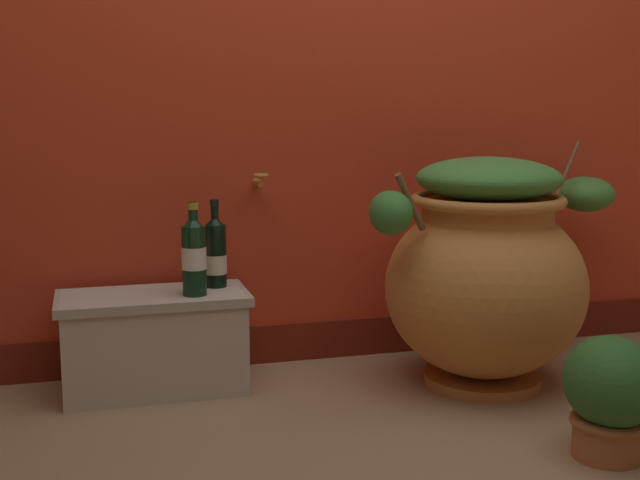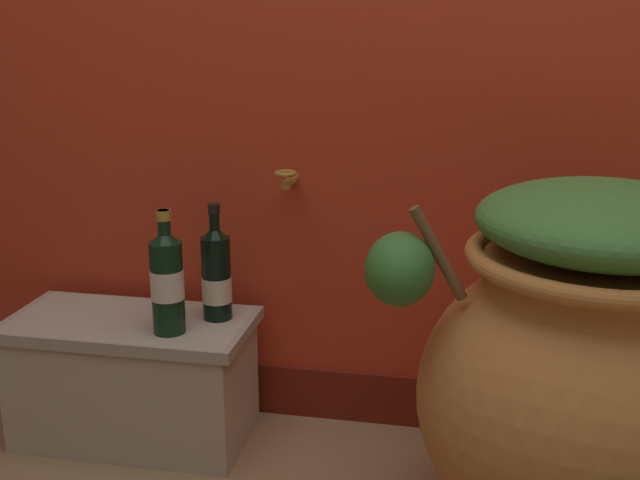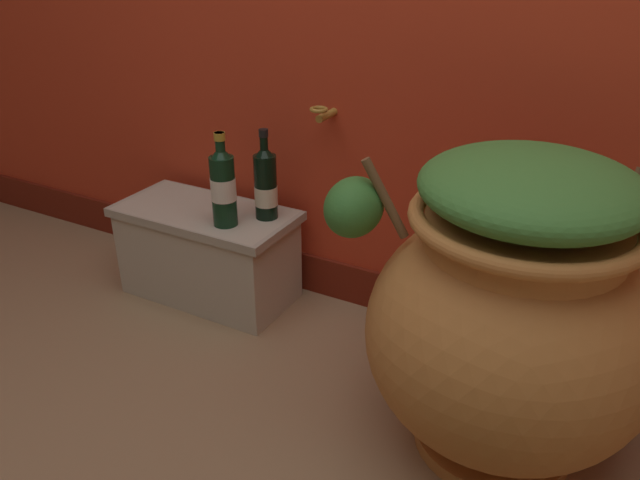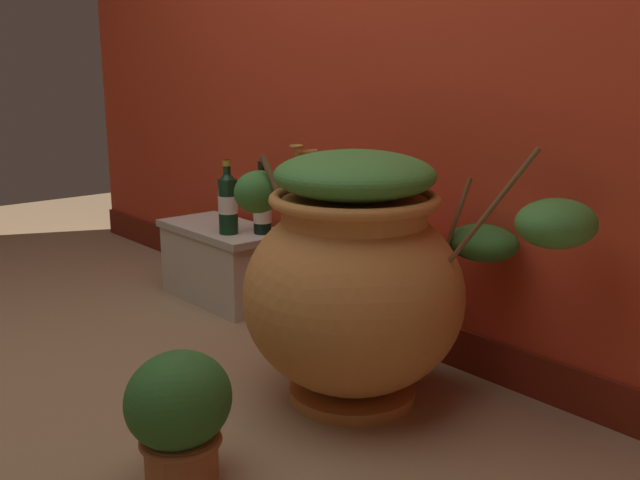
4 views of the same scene
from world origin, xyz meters
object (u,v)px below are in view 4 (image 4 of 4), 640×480
at_px(terracotta_urn, 358,277).
at_px(wine_bottle_middle, 228,201).
at_px(potted_shrub, 179,412).
at_px(wine_bottle_left, 262,204).

distance_m(terracotta_urn, wine_bottle_middle, 0.98).
bearing_deg(potted_shrub, wine_bottle_middle, 140.67).
bearing_deg(wine_bottle_left, wine_bottle_middle, -128.07).
distance_m(terracotta_urn, wine_bottle_left, 0.92).
height_order(wine_bottle_middle, potted_shrub, wine_bottle_middle).
bearing_deg(potted_shrub, wine_bottle_left, 134.53).
relative_size(terracotta_urn, wine_bottle_middle, 3.48).
xyz_separation_m(terracotta_urn, wine_bottle_left, (-0.87, 0.28, 0.06)).
bearing_deg(potted_shrub, terracotta_urn, 93.94).
distance_m(wine_bottle_middle, potted_shrub, 1.33).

